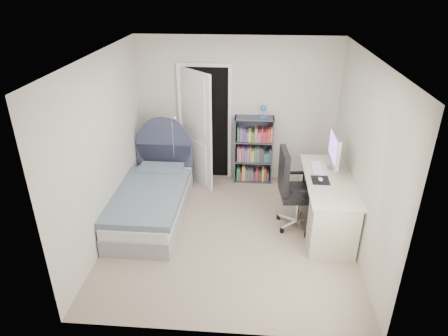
# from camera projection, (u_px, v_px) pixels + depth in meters

# --- Properties ---
(room_shell) EXTENTS (3.50, 3.70, 2.60)m
(room_shell) POSITION_uv_depth(u_px,v_px,m) (230.00, 153.00, 5.23)
(room_shell) COLOR gray
(room_shell) RESTS_ON ground
(door) EXTENTS (0.92, 0.61, 2.06)m
(door) POSITION_uv_depth(u_px,v_px,m) (199.00, 126.00, 6.79)
(door) COLOR black
(door) RESTS_ON ground
(bed) EXTENTS (0.99, 2.06, 1.26)m
(bed) POSITION_uv_depth(u_px,v_px,m) (153.00, 198.00, 6.08)
(bed) COLOR gray
(bed) RESTS_ON ground
(nightstand) EXTENTS (0.41, 0.41, 0.60)m
(nightstand) POSITION_uv_depth(u_px,v_px,m) (170.00, 159.00, 7.12)
(nightstand) COLOR tan
(nightstand) RESTS_ON ground
(floor_lamp) EXTENTS (0.19, 0.19, 1.32)m
(floor_lamp) POSITION_uv_depth(u_px,v_px,m) (175.00, 159.00, 6.76)
(floor_lamp) COLOR silver
(floor_lamp) RESTS_ON ground
(bookcase) EXTENTS (0.66, 0.28, 1.41)m
(bookcase) POSITION_uv_depth(u_px,v_px,m) (254.00, 152.00, 7.00)
(bookcase) COLOR #3D4354
(bookcase) RESTS_ON ground
(desk) EXTENTS (0.66, 1.64, 1.34)m
(desk) POSITION_uv_depth(u_px,v_px,m) (326.00, 201.00, 5.73)
(desk) COLOR beige
(desk) RESTS_ON ground
(office_chair) EXTENTS (0.64, 0.65, 1.21)m
(office_chair) POSITION_uv_depth(u_px,v_px,m) (293.00, 186.00, 5.64)
(office_chair) COLOR silver
(office_chair) RESTS_ON ground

